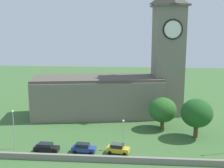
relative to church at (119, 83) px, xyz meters
name	(u,v)px	position (x,y,z in m)	size (l,w,h in m)	color
ground_plane	(120,125)	(0.71, -8.71, -8.74)	(200.00, 200.00, 0.00)	#3D6633
church	(119,83)	(0.00, 0.00, 0.00)	(40.62, 16.85, 32.83)	slate
quay_barrier	(113,159)	(0.71, -28.49, -8.17)	(45.64, 0.70, 1.15)	gray
car_black	(46,148)	(-12.32, -25.29, -7.83)	(4.79, 2.41, 1.80)	black
car_blue	(83,148)	(-5.26, -24.86, -7.83)	(4.65, 2.35, 1.81)	#233D9E
car_yellow	(118,149)	(1.27, -24.70, -7.80)	(4.42, 2.73, 1.87)	gold
streetlamp_west_end	(13,124)	(-18.94, -24.20, -3.62)	(0.44, 0.44, 7.80)	#9EA0A5
streetlamp_west_mid	(123,129)	(2.15, -22.50, -4.68)	(0.44, 0.44, 5.94)	#9EA0A5
tree_by_tower	(197,113)	(17.37, -15.24, -3.33)	(6.74, 6.74, 8.49)	brown
tree_riverside_east	(163,110)	(10.67, -10.10, -4.26)	(6.38, 6.38, 7.38)	brown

